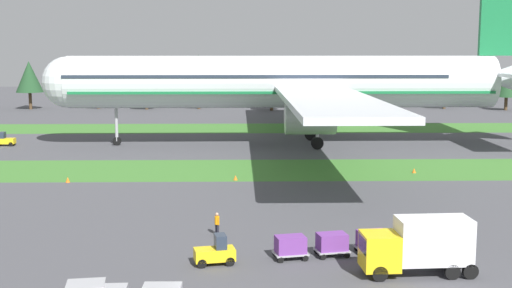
# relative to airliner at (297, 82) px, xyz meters

# --- Properties ---
(grass_strip_near) EXTENTS (320.00, 13.51, 0.01)m
(grass_strip_near) POSITION_rel_airliner_xyz_m (-9.17, -19.52, -8.98)
(grass_strip_near) COLOR #3D752D
(grass_strip_near) RESTS_ON ground
(grass_strip_far) EXTENTS (320.00, 13.51, 0.01)m
(grass_strip_far) POSITION_rel_airliner_xyz_m (-9.17, 19.50, -8.98)
(grass_strip_far) COLOR #3D752D
(grass_strip_far) RESTS_ON ground
(airliner) EXTENTS (71.40, 87.55, 25.05)m
(airliner) POSITION_rel_airliner_xyz_m (0.00, 0.00, 0.00)
(airliner) COLOR silver
(airliner) RESTS_ON ground
(baggage_tug) EXTENTS (2.81, 1.80, 1.97)m
(baggage_tug) POSITION_rel_airliner_xyz_m (-9.57, -53.13, -8.17)
(baggage_tug) COLOR yellow
(baggage_tug) RESTS_ON ground
(cargo_dolly_lead) EXTENTS (2.46, 1.92, 1.55)m
(cargo_dolly_lead) POSITION_rel_airliner_xyz_m (-4.65, -52.10, -8.06)
(cargo_dolly_lead) COLOR #A3A3A8
(cargo_dolly_lead) RESTS_ON ground
(cargo_dolly_second) EXTENTS (2.46, 1.92, 1.55)m
(cargo_dolly_second) POSITION_rel_airliner_xyz_m (-1.81, -51.51, -8.06)
(cargo_dolly_second) COLOR #A3A3A8
(cargo_dolly_second) RESTS_ON ground
(cargo_dolly_third) EXTENTS (2.46, 1.92, 1.55)m
(cargo_dolly_third) POSITION_rel_airliner_xyz_m (1.03, -50.92, -8.06)
(cargo_dolly_third) COLOR #A3A3A8
(cargo_dolly_third) RESTS_ON ground
(catering_truck) EXTENTS (7.07, 2.68, 3.58)m
(catering_truck) POSITION_rel_airliner_xyz_m (3.02, -55.38, -7.03)
(catering_truck) COLOR yellow
(catering_truck) RESTS_ON ground
(pushback_tractor) EXTENTS (2.61, 1.31, 1.97)m
(pushback_tractor) POSITION_rel_airliner_xyz_m (-41.31, -0.20, -8.17)
(pushback_tractor) COLOR yellow
(pushback_tractor) RESTS_ON ground
(ground_crew_marshaller) EXTENTS (0.36, 0.49, 1.74)m
(ground_crew_marshaller) POSITION_rel_airliner_xyz_m (-9.72, -46.36, -8.04)
(ground_crew_marshaller) COLOR black
(ground_crew_marshaller) RESTS_ON ground
(taxiway_marker_0) EXTENTS (0.44, 0.44, 0.53)m
(taxiway_marker_0) POSITION_rel_airliner_xyz_m (11.31, -21.80, -8.72)
(taxiway_marker_0) COLOR orange
(taxiway_marker_0) RESTS_ON ground
(taxiway_marker_2) EXTENTS (0.44, 0.44, 0.57)m
(taxiway_marker_2) POSITION_rel_airliner_xyz_m (-25.90, -26.30, -8.70)
(taxiway_marker_2) COLOR orange
(taxiway_marker_2) RESTS_ON ground
(taxiway_marker_3) EXTENTS (0.44, 0.44, 0.52)m
(taxiway_marker_3) POSITION_rel_airliner_xyz_m (-8.53, -25.45, -8.72)
(taxiway_marker_3) COLOR orange
(taxiway_marker_3) RESTS_ON ground
(distant_tree_line) EXTENTS (150.57, 10.93, 12.06)m
(distant_tree_line) POSITION_rel_airliner_xyz_m (-12.87, 53.74, -2.20)
(distant_tree_line) COLOR #4C3823
(distant_tree_line) RESTS_ON ground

